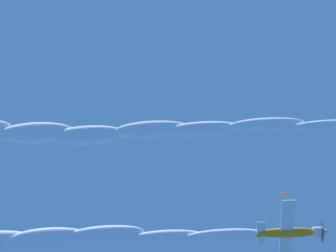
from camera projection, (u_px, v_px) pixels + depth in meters
airplane_left_wingman at (291, 232)px, 70.20m from camera, size 7.49×7.42×2.95m
smoke_trail_lead at (16, 133)px, 70.13m from camera, size 37.75×48.75×5.30m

